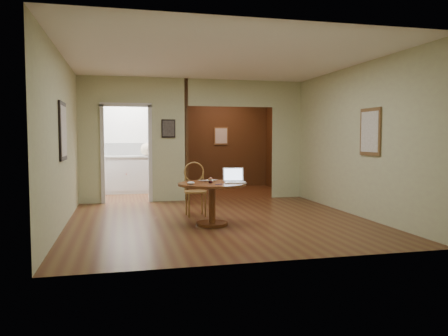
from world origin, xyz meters
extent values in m
plane|color=#4B2515|center=(0.00, 0.00, 0.00)|extent=(5.00, 5.00, 0.00)
plane|color=white|center=(0.00, 0.00, 2.70)|extent=(5.00, 5.00, 0.00)
plane|color=#B4B38B|center=(0.00, -2.50, 1.35)|extent=(5.00, 0.00, 5.00)
plane|color=#B4B38B|center=(-2.50, 0.00, 1.35)|extent=(0.00, 5.00, 5.00)
plane|color=#B4B38B|center=(2.50, 0.00, 1.35)|extent=(0.00, 5.00, 5.00)
cube|color=#B4B38B|center=(-2.25, 2.50, 1.35)|extent=(0.50, 2.70, 0.04)
cube|color=#B4B38B|center=(-0.60, 2.50, 1.35)|extent=(0.80, 2.70, 0.04)
cube|color=#B4B38B|center=(2.15, 2.50, 1.35)|extent=(0.70, 2.70, 0.04)
plane|color=silver|center=(-1.35, 4.50, 1.35)|extent=(2.70, 0.00, 2.70)
plane|color=#402212|center=(1.15, 5.00, 1.35)|extent=(2.70, 0.00, 2.70)
cube|color=#402212|center=(-0.20, 3.75, 1.35)|extent=(0.08, 2.50, 2.70)
cube|color=black|center=(-2.48, 0.00, 1.50)|extent=(0.03, 0.70, 0.90)
cube|color=brown|center=(2.48, -0.50, 1.50)|extent=(0.03, 0.60, 0.80)
cube|color=black|center=(-0.60, 2.48, 1.60)|extent=(0.30, 0.03, 0.40)
cube|color=white|center=(1.15, 4.98, 1.45)|extent=(0.40, 0.03, 0.50)
cube|color=white|center=(-1.35, 4.49, 1.10)|extent=(2.00, 0.02, 0.32)
cylinder|color=brown|center=(-0.21, -0.32, 0.02)|extent=(0.51, 0.51, 0.05)
cylinder|color=brown|center=(-0.21, -0.32, 0.34)|extent=(0.11, 0.11, 0.59)
cylinder|color=brown|center=(-0.21, -0.32, 0.66)|extent=(1.09, 1.09, 0.04)
cylinder|color=olive|center=(-0.33, 0.55, 0.44)|extent=(0.42, 0.42, 0.03)
cylinder|color=olive|center=(-0.47, 0.40, 0.22)|extent=(0.03, 0.03, 0.44)
cylinder|color=olive|center=(-0.18, 0.40, 0.22)|extent=(0.03, 0.03, 0.44)
cylinder|color=olive|center=(-0.48, 0.69, 0.22)|extent=(0.03, 0.03, 0.44)
cylinder|color=olive|center=(-0.19, 0.69, 0.22)|extent=(0.03, 0.03, 0.44)
cylinder|color=olive|center=(-0.50, 0.69, 0.62)|extent=(0.03, 0.03, 0.35)
cylinder|color=olive|center=(-0.17, 0.69, 0.62)|extent=(0.03, 0.03, 0.35)
torus|color=olive|center=(-0.33, 0.70, 0.78)|extent=(0.38, 0.03, 0.37)
cube|color=silver|center=(0.15, -0.41, 0.69)|extent=(0.37, 0.29, 0.02)
cube|color=silver|center=(0.15, -0.44, 0.70)|extent=(0.30, 0.17, 0.00)
cube|color=silver|center=(0.15, -0.27, 0.81)|extent=(0.34, 0.11, 0.22)
cube|color=#98A7C1|center=(0.15, -0.28, 0.81)|extent=(0.30, 0.09, 0.18)
imported|color=#B1B1B6|center=(-0.20, -0.12, 0.69)|extent=(0.40, 0.35, 0.03)
ellipsoid|color=silver|center=(-0.58, -0.49, 0.71)|extent=(0.12, 0.07, 0.05)
cylinder|color=navy|center=(-0.16, -0.57, 0.68)|extent=(0.12, 0.05, 0.01)
cube|color=silver|center=(-1.35, 4.20, 0.45)|extent=(2.00, 0.55, 0.90)
cube|color=beige|center=(-1.35, 4.20, 0.92)|extent=(2.06, 0.60, 0.04)
sphere|color=#B20C0C|center=(-1.50, 3.91, 0.50)|extent=(0.03, 0.03, 0.03)
sphere|color=#B20C0C|center=(-0.50, 3.91, 0.50)|extent=(0.03, 0.03, 0.03)
ellipsoid|color=beige|center=(-0.97, 4.20, 1.10)|extent=(0.35, 0.31, 0.32)
camera|label=1|loc=(-1.61, -7.10, 1.40)|focal=35.00mm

